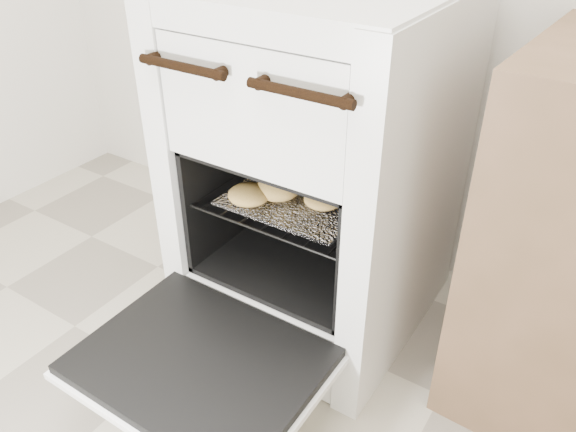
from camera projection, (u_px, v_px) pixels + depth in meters
name	position (u px, v px, depth m)	size (l,w,h in m)	color
stove	(318.00, 175.00, 1.50)	(0.61, 0.68, 0.93)	silver
oven_door	(200.00, 363.00, 1.27)	(0.55, 0.43, 0.04)	black
oven_rack	(305.00, 195.00, 1.47)	(0.44, 0.43, 0.01)	black
foil_sheet	(301.00, 197.00, 1.45)	(0.34, 0.30, 0.01)	white
baked_rolls	(290.00, 180.00, 1.47)	(0.32, 0.33, 0.06)	#D6AE55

